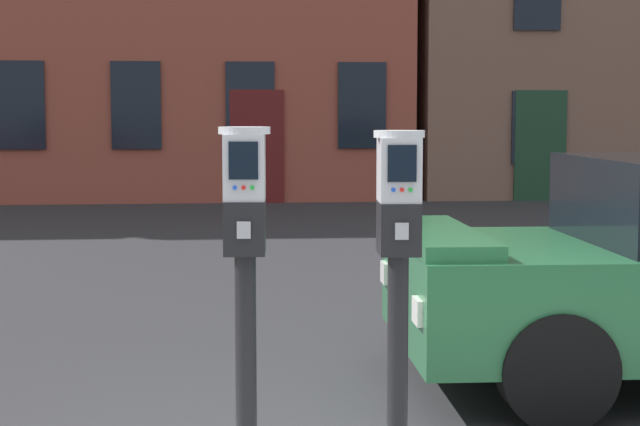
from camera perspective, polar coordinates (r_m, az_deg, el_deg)
parking_meter_near_kerb at (r=4.37m, az=-4.11°, el=-1.38°), size 0.23×0.26×1.49m
parking_meter_twin_adjacent at (r=4.44m, az=4.30°, el=-1.43°), size 0.23×0.26×1.48m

